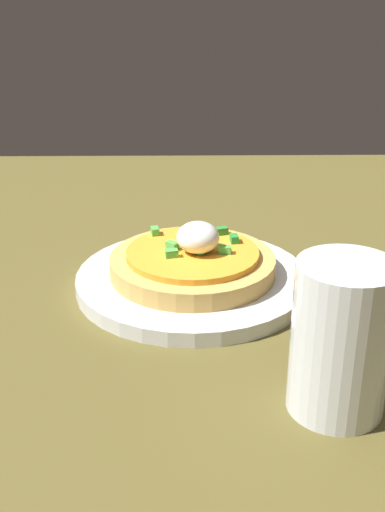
# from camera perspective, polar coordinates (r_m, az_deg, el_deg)

# --- Properties ---
(dining_table) EXTENTS (1.16, 0.76, 0.03)m
(dining_table) POSITION_cam_1_polar(r_m,az_deg,el_deg) (0.63, 3.03, -5.73)
(dining_table) COLOR brown
(dining_table) RESTS_ON ground
(plate) EXTENTS (0.24, 0.24, 0.02)m
(plate) POSITION_cam_1_polar(r_m,az_deg,el_deg) (0.66, -0.00, -2.19)
(plate) COLOR silver
(plate) RESTS_ON dining_table
(pizza) EXTENTS (0.17, 0.17, 0.06)m
(pizza) POSITION_cam_1_polar(r_m,az_deg,el_deg) (0.65, 0.04, -0.44)
(pizza) COLOR tan
(pizza) RESTS_ON plate
(cup_near) EXTENTS (0.07, 0.07, 0.12)m
(cup_near) POSITION_cam_1_polar(r_m,az_deg,el_deg) (0.48, 13.23, -7.61)
(cup_near) COLOR silver
(cup_near) RESTS_ON dining_table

